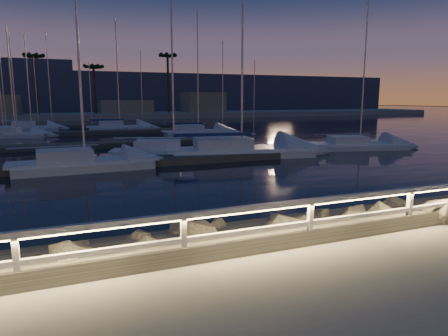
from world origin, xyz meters
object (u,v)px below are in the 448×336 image
(sailboat_g, at_px, (197,131))
(sailboat_h, at_px, (238,150))
(sailboat_f, at_px, (81,162))
(sailboat_j, at_px, (14,134))
(sailboat_c, at_px, (171,151))
(sailboat_d, at_px, (357,144))
(sailboat_k, at_px, (118,127))
(sailboat_n, at_px, (30,127))
(guard_rail, at_px, (269,216))

(sailboat_g, relative_size, sailboat_h, 0.76)
(sailboat_f, distance_m, sailboat_j, 22.87)
(sailboat_c, distance_m, sailboat_h, 4.46)
(sailboat_d, bearing_deg, sailboat_k, 133.27)
(sailboat_c, bearing_deg, sailboat_d, 13.54)
(sailboat_d, distance_m, sailboat_k, 30.07)
(sailboat_c, relative_size, sailboat_n, 1.18)
(sailboat_h, bearing_deg, sailboat_f, -162.20)
(sailboat_d, xyz_separation_m, sailboat_f, (-20.23, -1.71, 0.05))
(sailboat_d, distance_m, sailboat_g, 17.75)
(guard_rail, height_order, sailboat_c, sailboat_c)
(sailboat_c, height_order, sailboat_h, sailboat_h)
(sailboat_f, bearing_deg, sailboat_j, 100.94)
(sailboat_g, xyz_separation_m, sailboat_n, (-16.90, 13.87, -0.01))
(sailboat_f, xyz_separation_m, sailboat_h, (10.01, 1.50, 0.04))
(sailboat_j, bearing_deg, sailboat_d, -22.75)
(sailboat_g, height_order, sailboat_h, sailboat_h)
(sailboat_c, distance_m, sailboat_k, 25.21)
(sailboat_k, bearing_deg, sailboat_g, -53.51)
(sailboat_d, bearing_deg, sailboat_h, -164.72)
(sailboat_h, bearing_deg, sailboat_g, 90.85)
(sailboat_h, distance_m, sailboat_k, 26.84)
(sailboat_f, distance_m, sailboat_k, 28.52)
(guard_rail, distance_m, sailboat_f, 15.82)
(sailboat_j, height_order, sailboat_n, sailboat_n)
(guard_rail, distance_m, sailboat_g, 34.36)
(sailboat_d, xyz_separation_m, sailboat_n, (-24.72, 29.80, 0.01))
(guard_rail, distance_m, sailboat_k, 43.50)
(sailboat_f, distance_m, sailboat_h, 10.13)
(sailboat_c, distance_m, sailboat_d, 14.54)
(sailboat_g, height_order, sailboat_k, sailboat_k)
(sailboat_g, height_order, sailboat_j, sailboat_g)
(guard_rail, xyz_separation_m, sailboat_g, (9.18, 33.10, -0.96))
(sailboat_f, height_order, sailboat_n, sailboat_f)
(sailboat_j, bearing_deg, sailboat_h, -37.44)
(sailboat_n, bearing_deg, sailboat_g, -33.44)
(sailboat_d, height_order, sailboat_f, sailboat_f)
(guard_rail, relative_size, sailboat_n, 3.77)
(sailboat_k, bearing_deg, guard_rail, -90.09)
(sailboat_g, xyz_separation_m, sailboat_k, (-6.83, 10.33, 0.01))
(sailboat_n, bearing_deg, sailboat_j, -89.65)
(sailboat_c, bearing_deg, sailboat_f, -136.64)
(sailboat_f, distance_m, sailboat_n, 31.83)
(sailboat_j, bearing_deg, guard_rail, -61.19)
(sailboat_g, bearing_deg, sailboat_f, -123.44)
(sailboat_c, relative_size, sailboat_h, 0.80)
(sailboat_g, relative_size, sailboat_j, 1.18)
(sailboat_d, relative_size, sailboat_k, 0.97)
(sailboat_j, bearing_deg, sailboat_c, -44.32)
(sailboat_f, height_order, sailboat_k, sailboat_k)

